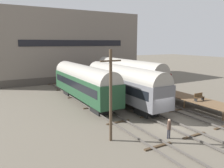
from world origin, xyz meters
name	(u,v)px	position (x,y,z in m)	size (l,w,h in m)	color
ground_plane	(169,125)	(0.00, 0.00, 0.00)	(200.00, 200.00, 0.00)	#60594C
track_left	(135,132)	(-4.07, 0.00, 0.14)	(2.60, 60.00, 0.26)	#4C4742
track_middle	(169,123)	(0.00, 0.00, 0.14)	(2.60, 60.00, 0.26)	#4C4742
track_right	(197,117)	(4.07, 0.00, 0.14)	(2.60, 60.00, 0.26)	#4C4742
train_car_grey	(122,82)	(0.00, 8.68, 2.87)	(3.00, 15.71, 5.06)	black
train_car_green	(83,81)	(-4.07, 12.03, 2.84)	(3.02, 16.08, 5.03)	black
train_car_maroon	(128,74)	(4.07, 13.56, 3.06)	(2.95, 16.03, 5.37)	black
station_platform	(192,99)	(6.88, 3.20, 1.03)	(3.00, 10.56, 1.12)	brown
bench	(199,97)	(6.56, 1.98, 1.61)	(1.40, 0.40, 0.91)	brown
person_worker	(169,127)	(-2.27, -2.25, 1.03)	(0.32, 0.32, 1.71)	#282833
utility_pole	(111,95)	(-6.70, -0.20, 3.88)	(1.80, 0.24, 7.44)	#473828
warehouse_building	(65,46)	(0.50, 34.10, 7.15)	(30.23, 13.96, 14.30)	#46403A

